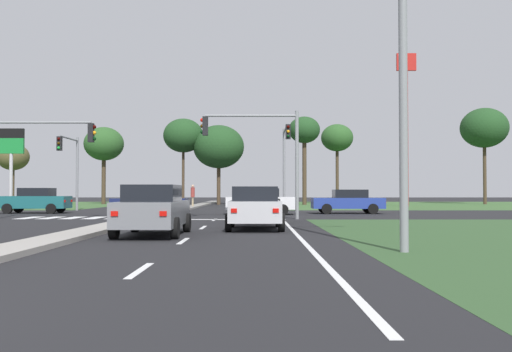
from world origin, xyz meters
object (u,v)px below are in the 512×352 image
object	(u,v)px
car_navy_sixth	(152,202)
traffic_signal_far_right	(287,152)
car_silver_fifth	(257,208)
traffic_signal_far_left	(73,159)
car_grey_fourth	(155,210)
treeline_sixth	(339,138)
treeline_seventh	(486,128)
street_lamp_near	(412,33)
car_blue_near	(350,201)
car_black_second	(261,204)
traffic_signal_near_right	(263,144)
treeline_fifth	(306,132)
fuel_price_totem	(13,151)
treeline_near	(15,157)
car_white_seventh	(263,201)
traffic_signal_near_left	(37,148)
treeline_second	(106,144)
fastfood_pole_sign	(408,97)
treeline_third	(185,136)
pedestrian_at_median	(195,193)
car_teal_third	(37,200)
treeline_fourth	(221,147)

from	to	relation	value
car_navy_sixth	traffic_signal_far_right	distance (m)	10.49
car_silver_fifth	traffic_signal_far_left	size ratio (longest dim) A/B	0.77
car_grey_fourth	treeline_sixth	xyz separation A→B (m)	(12.45, 46.52, 6.59)
treeline_seventh	street_lamp_near	bearing A→B (deg)	-113.50
car_blue_near	car_black_second	distance (m)	11.43
traffic_signal_near_right	treeline_fifth	size ratio (longest dim) A/B	0.59
car_black_second	traffic_signal_far_left	xyz separation A→B (m)	(-13.27, 14.15, 2.87)
fuel_price_totem	treeline_near	bearing A→B (deg)	112.78
traffic_signal_far_left	treeline_seventh	bearing A→B (deg)	30.06
fuel_price_totem	car_white_seventh	bearing A→B (deg)	-19.20
street_lamp_near	fuel_price_totem	world-z (taller)	street_lamp_near
treeline_near	fuel_price_totem	bearing A→B (deg)	-67.22
car_navy_sixth	fuel_price_totem	size ratio (longest dim) A/B	0.77
car_silver_fifth	fuel_price_totem	size ratio (longest dim) A/B	0.70
car_navy_sixth	traffic_signal_near_left	bearing A→B (deg)	141.98
traffic_signal_near_right	treeline_second	distance (m)	38.66
car_grey_fourth	car_white_seventh	size ratio (longest dim) A/B	1.09
fastfood_pole_sign	treeline_fifth	xyz separation A→B (m)	(-8.85, 7.23, -2.45)
car_grey_fourth	street_lamp_near	xyz separation A→B (m)	(6.84, -4.97, 4.25)
car_white_seventh	treeline_third	bearing A→B (deg)	17.16
car_black_second	car_navy_sixth	size ratio (longest dim) A/B	0.93
car_navy_sixth	treeline_near	world-z (taller)	treeline_near
fastfood_pole_sign	car_silver_fifth	bearing A→B (deg)	-113.80
treeline_near	treeline_fifth	world-z (taller)	treeline_fifth
treeline_second	pedestrian_at_median	bearing A→B (deg)	-52.77
traffic_signal_far_right	car_teal_third	bearing A→B (deg)	-168.70
treeline_fourth	treeline_sixth	distance (m)	13.84
car_navy_sixth	car_teal_third	bearing A→B (deg)	76.40
car_navy_sixth	traffic_signal_far_left	distance (m)	9.22
car_silver_fifth	pedestrian_at_median	bearing A→B (deg)	101.06
car_grey_fourth	treeline_second	bearing A→B (deg)	106.78
car_silver_fifth	treeline_near	distance (m)	48.62
car_grey_fourth	car_white_seventh	xyz separation A→B (m)	(3.56, 16.53, -0.01)
car_grey_fourth	treeline_seventh	world-z (taller)	treeline_seventh
traffic_signal_far_right	treeline_seventh	xyz separation A→B (m)	(22.98, 22.60, 4.15)
traffic_signal_far_right	car_grey_fourth	bearing A→B (deg)	-103.73
traffic_signal_near_right	treeline_sixth	distance (m)	37.19
car_grey_fourth	treeline_near	distance (m)	49.49
car_blue_near	treeline_fifth	distance (m)	24.74
fuel_price_totem	treeline_fourth	xyz separation A→B (m)	(13.58, 19.70, 1.80)
fuel_price_totem	pedestrian_at_median	bearing A→B (deg)	30.56
car_teal_third	car_silver_fifth	world-z (taller)	car_teal_third
car_black_second	car_white_seventh	bearing A→B (deg)	88.85
street_lamp_near	treeline_fourth	size ratio (longest dim) A/B	1.07
treeline_seventh	traffic_signal_far_right	bearing A→B (deg)	-135.48
treeline_near	treeline_seventh	xyz separation A→B (m)	(51.34, 0.80, 3.24)
fastfood_pole_sign	car_grey_fourth	bearing A→B (deg)	-116.44
pedestrian_at_median	treeline_sixth	xyz separation A→B (m)	(14.52, 16.57, 6.15)
treeline_second	treeline_sixth	xyz separation A→B (m)	(26.08, 1.36, 0.78)
car_blue_near	traffic_signal_far_right	xyz separation A→B (m)	(-3.76, 3.73, 3.40)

